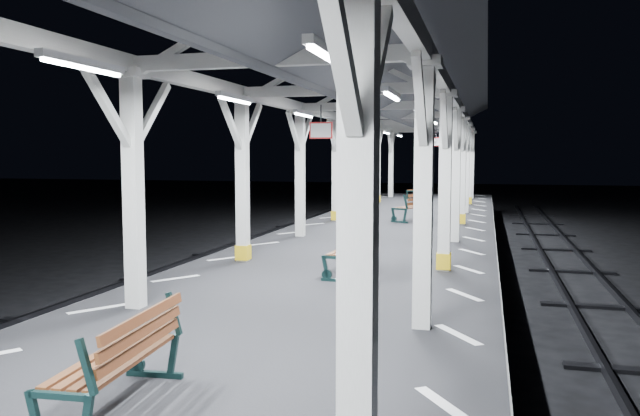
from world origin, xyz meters
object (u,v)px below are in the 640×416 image
at_px(bench_near, 124,357).
at_px(bench_extra, 418,189).
at_px(bench_mid, 356,249).
at_px(bench_far, 415,206).

xyz_separation_m(bench_near, bench_extra, (-0.33, 26.28, 0.01)).
height_order(bench_mid, bench_extra, same).
relative_size(bench_near, bench_extra, 0.96).
distance_m(bench_far, bench_extra, 10.50).
height_order(bench_near, bench_far, bench_far).
bearing_deg(bench_near, bench_extra, 86.00).
bearing_deg(bench_mid, bench_far, 94.31).
height_order(bench_far, bench_extra, bench_far).
bearing_deg(bench_extra, bench_mid, -76.22).
height_order(bench_mid, bench_far, bench_far).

